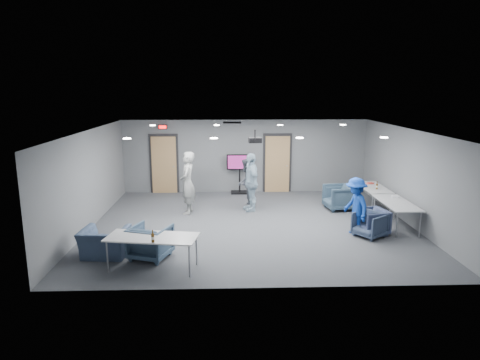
{
  "coord_description": "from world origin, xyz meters",
  "views": [
    {
      "loc": [
        -0.74,
        -11.7,
        3.81
      ],
      "look_at": [
        -0.31,
        0.48,
        1.2
      ],
      "focal_mm": 32.0,
      "sensor_mm": 36.0,
      "label": 1
    }
  ],
  "objects_px": {
    "chair_right_c": "(369,225)",
    "projector": "(255,140)",
    "chair_right_a": "(339,197)",
    "tv_stand": "(240,171)",
    "person_b": "(246,183)",
    "bottle_right": "(377,186)",
    "chair_front_a": "(150,242)",
    "person_a": "(188,183)",
    "chair_right_b": "(371,222)",
    "chair_front_b": "(105,243)",
    "table_right_b": "(397,204)",
    "table_right_a": "(373,188)",
    "bottle_front": "(153,238)",
    "person_d": "(356,206)",
    "table_front_left": "(152,238)",
    "person_c": "(251,182)"
  },
  "relations": [
    {
      "from": "chair_front_b",
      "to": "table_front_left",
      "type": "xyz_separation_m",
      "value": [
        1.22,
        -0.74,
        0.36
      ]
    },
    {
      "from": "person_d",
      "to": "bottle_right",
      "type": "relative_size",
      "value": 6.22
    },
    {
      "from": "chair_front_b",
      "to": "table_front_left",
      "type": "relative_size",
      "value": 0.5
    },
    {
      "from": "chair_right_a",
      "to": "table_right_a",
      "type": "bearing_deg",
      "value": 83.08
    },
    {
      "from": "chair_front_b",
      "to": "chair_right_a",
      "type": "bearing_deg",
      "value": -144.52
    },
    {
      "from": "chair_right_c",
      "to": "tv_stand",
      "type": "bearing_deg",
      "value": 178.55
    },
    {
      "from": "person_a",
      "to": "chair_right_c",
      "type": "height_order",
      "value": "person_a"
    },
    {
      "from": "person_b",
      "to": "chair_front_b",
      "type": "xyz_separation_m",
      "value": [
        -3.47,
        -4.04,
        -0.48
      ]
    },
    {
      "from": "person_b",
      "to": "projector",
      "type": "bearing_deg",
      "value": 23.38
    },
    {
      "from": "table_right_b",
      "to": "bottle_right",
      "type": "xyz_separation_m",
      "value": [
        -0.0,
        1.59,
        0.13
      ]
    },
    {
      "from": "person_a",
      "to": "bottle_right",
      "type": "relative_size",
      "value": 7.84
    },
    {
      "from": "chair_right_a",
      "to": "projector",
      "type": "relative_size",
      "value": 2.31
    },
    {
      "from": "table_right_b",
      "to": "tv_stand",
      "type": "bearing_deg",
      "value": 45.31
    },
    {
      "from": "chair_front_b",
      "to": "bottle_right",
      "type": "height_order",
      "value": "bottle_right"
    },
    {
      "from": "table_right_a",
      "to": "bottle_right",
      "type": "distance_m",
      "value": 0.34
    },
    {
      "from": "chair_right_a",
      "to": "bottle_front",
      "type": "distance_m",
      "value": 7.05
    },
    {
      "from": "person_b",
      "to": "chair_front_a",
      "type": "relative_size",
      "value": 1.89
    },
    {
      "from": "table_right_a",
      "to": "table_front_left",
      "type": "xyz_separation_m",
      "value": [
        -6.31,
        -4.48,
        0.0
      ]
    },
    {
      "from": "chair_front_a",
      "to": "table_front_left",
      "type": "xyz_separation_m",
      "value": [
        0.15,
        -0.6,
        0.3
      ]
    },
    {
      "from": "chair_right_c",
      "to": "projector",
      "type": "relative_size",
      "value": 1.9
    },
    {
      "from": "bottle_right",
      "to": "projector",
      "type": "bearing_deg",
      "value": -165.99
    },
    {
      "from": "person_b",
      "to": "chair_right_b",
      "type": "height_order",
      "value": "person_b"
    },
    {
      "from": "person_b",
      "to": "bottle_right",
      "type": "distance_m",
      "value": 4.11
    },
    {
      "from": "chair_right_a",
      "to": "tv_stand",
      "type": "distance_m",
      "value": 3.88
    },
    {
      "from": "bottle_front",
      "to": "tv_stand",
      "type": "distance_m",
      "value": 7.38
    },
    {
      "from": "person_b",
      "to": "chair_front_b",
      "type": "height_order",
      "value": "person_b"
    },
    {
      "from": "person_c",
      "to": "table_front_left",
      "type": "xyz_separation_m",
      "value": [
        -2.38,
        -4.46,
        -0.24
      ]
    },
    {
      "from": "bottle_front",
      "to": "table_front_left",
      "type": "bearing_deg",
      "value": 102.44
    },
    {
      "from": "projector",
      "to": "chair_right_c",
      "type": "bearing_deg",
      "value": -28.76
    },
    {
      "from": "table_right_b",
      "to": "table_front_left",
      "type": "distance_m",
      "value": 6.82
    },
    {
      "from": "person_d",
      "to": "chair_front_b",
      "type": "bearing_deg",
      "value": -90.74
    },
    {
      "from": "chair_right_b",
      "to": "chair_front_b",
      "type": "bearing_deg",
      "value": -92.96
    },
    {
      "from": "table_right_b",
      "to": "projector",
      "type": "xyz_separation_m",
      "value": [
        -3.9,
        0.61,
        1.72
      ]
    },
    {
      "from": "table_right_a",
      "to": "tv_stand",
      "type": "distance_m",
      "value": 4.79
    },
    {
      "from": "tv_stand",
      "to": "projector",
      "type": "distance_m",
      "value": 3.9
    },
    {
      "from": "chair_right_a",
      "to": "chair_right_c",
      "type": "distance_m",
      "value": 2.61
    },
    {
      "from": "person_d",
      "to": "table_right_b",
      "type": "bearing_deg",
      "value": 97.62
    },
    {
      "from": "chair_right_a",
      "to": "chair_right_c",
      "type": "bearing_deg",
      "value": -4.99
    },
    {
      "from": "projector",
      "to": "person_d",
      "type": "bearing_deg",
      "value": -27.19
    },
    {
      "from": "bottle_front",
      "to": "chair_right_b",
      "type": "bearing_deg",
      "value": 24.17
    },
    {
      "from": "person_b",
      "to": "table_front_left",
      "type": "relative_size",
      "value": 0.8
    },
    {
      "from": "chair_right_a",
      "to": "table_right_a",
      "type": "height_order",
      "value": "chair_right_a"
    },
    {
      "from": "chair_right_b",
      "to": "tv_stand",
      "type": "distance_m",
      "value": 5.78
    },
    {
      "from": "chair_right_b",
      "to": "chair_right_c",
      "type": "relative_size",
      "value": 1.06
    },
    {
      "from": "chair_right_b",
      "to": "chair_front_a",
      "type": "bearing_deg",
      "value": -89.56
    },
    {
      "from": "chair_front_a",
      "to": "table_front_left",
      "type": "distance_m",
      "value": 0.69
    },
    {
      "from": "chair_right_c",
      "to": "chair_front_a",
      "type": "relative_size",
      "value": 0.84
    },
    {
      "from": "chair_right_a",
      "to": "chair_front_a",
      "type": "xyz_separation_m",
      "value": [
        -5.36,
        -3.86,
        -0.01
      ]
    },
    {
      "from": "person_d",
      "to": "chair_right_c",
      "type": "bearing_deg",
      "value": 41.23
    },
    {
      "from": "tv_stand",
      "to": "person_a",
      "type": "bearing_deg",
      "value": -123.56
    }
  ]
}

